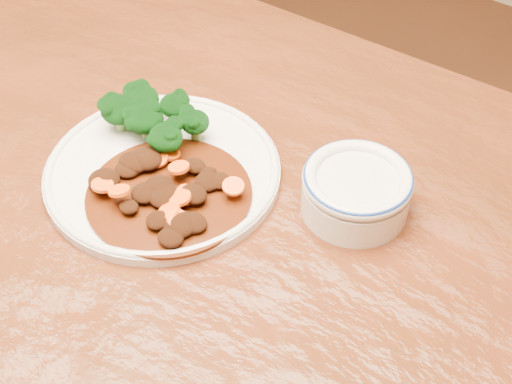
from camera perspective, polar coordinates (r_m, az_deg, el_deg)
The scene contains 5 objects.
dining_table at distance 0.95m, azimuth -8.47°, elevation -3.19°, with size 1.54×0.97×0.75m.
dinner_plate at distance 0.90m, azimuth -7.48°, elevation 1.72°, with size 0.30×0.30×0.02m.
broccoli_florets at distance 0.93m, azimuth -8.41°, elevation 6.09°, with size 0.13×0.09×0.05m.
mince_stew at distance 0.86m, azimuth -7.38°, elevation 0.25°, with size 0.20×0.20×0.03m.
dip_bowl at distance 0.84m, azimuth 8.03°, elevation 0.20°, with size 0.13×0.13×0.06m.
Camera 1 is at (0.49, -0.41, 1.37)m, focal length 50.00 mm.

